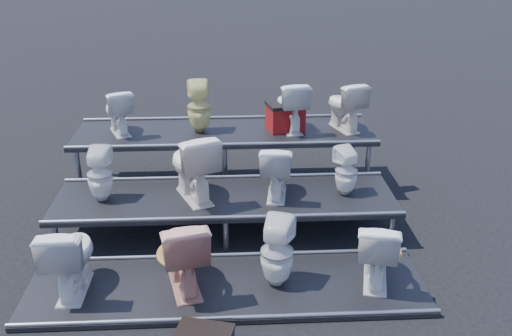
{
  "coord_description": "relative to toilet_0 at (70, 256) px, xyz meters",
  "views": [
    {
      "loc": [
        0.04,
        -6.36,
        3.6
      ],
      "look_at": [
        0.39,
        0.1,
        0.79
      ],
      "focal_mm": 40.0,
      "sensor_mm": 36.0,
      "label": 1
    }
  ],
  "objects": [
    {
      "name": "toilet_1",
      "position": [
        1.14,
        0.0,
        0.02
      ],
      "size": [
        0.65,
        0.92,
        0.85
      ],
      "primitive_type": "imported",
      "rotation": [
        0.0,
        0.0,
        3.37
      ],
      "color": "tan",
      "rests_on": "tier_front"
    },
    {
      "name": "tier_front",
      "position": [
        1.59,
        0.0,
        -0.43
      ],
      "size": [
        4.2,
        1.2,
        0.06
      ],
      "primitive_type": "cube",
      "color": "black",
      "rests_on": "ground"
    },
    {
      "name": "toilet_2",
      "position": [
        2.12,
        0.0,
        -0.02
      ],
      "size": [
        0.44,
        0.44,
        0.77
      ],
      "primitive_type": "imported",
      "rotation": [
        0.0,
        0.0,
        2.82
      ],
      "color": "white",
      "rests_on": "tier_front"
    },
    {
      "name": "toilet_6",
      "position": [
        2.22,
        1.3,
        0.34
      ],
      "size": [
        0.48,
        0.73,
        0.69
      ],
      "primitive_type": "imported",
      "rotation": [
        0.0,
        0.0,
        3.0
      ],
      "color": "white",
      "rests_on": "tier_mid"
    },
    {
      "name": "toilet_11",
      "position": [
        3.3,
        2.6,
        0.75
      ],
      "size": [
        0.59,
        0.78,
        0.7
      ],
      "primitive_type": "imported",
      "rotation": [
        0.0,
        0.0,
        3.46
      ],
      "color": "white",
      "rests_on": "tier_back"
    },
    {
      "name": "red_crate",
      "position": [
        2.46,
        2.62,
        0.57
      ],
      "size": [
        0.55,
        0.48,
        0.35
      ],
      "primitive_type": "cube",
      "rotation": [
        0.0,
        0.0,
        0.22
      ],
      "color": "maroon",
      "rests_on": "tier_back"
    },
    {
      "name": "toilet_0",
      "position": [
        0.0,
        0.0,
        0.0
      ],
      "size": [
        0.46,
        0.8,
        0.81
      ],
      "primitive_type": "imported",
      "rotation": [
        0.0,
        0.0,
        3.13
      ],
      "color": "white",
      "rests_on": "tier_front"
    },
    {
      "name": "toilet_4",
      "position": [
        0.08,
        1.3,
        0.33
      ],
      "size": [
        0.33,
        0.33,
        0.67
      ],
      "primitive_type": "imported",
      "rotation": [
        0.0,
        0.0,
        3.06
      ],
      "color": "white",
      "rests_on": "tier_mid"
    },
    {
      "name": "toilet_9",
      "position": [
        1.24,
        2.6,
        0.76
      ],
      "size": [
        0.36,
        0.36,
        0.73
      ],
      "primitive_type": "imported",
      "rotation": [
        0.0,
        0.0,
        3.23
      ],
      "color": "#DEDA88",
      "rests_on": "tier_back"
    },
    {
      "name": "toilet_3",
      "position": [
        3.17,
        0.0,
        -0.03
      ],
      "size": [
        0.59,
        0.82,
        0.76
      ],
      "primitive_type": "imported",
      "rotation": [
        0.0,
        0.0,
        2.9
      ],
      "color": "white",
      "rests_on": "tier_front"
    },
    {
      "name": "toilet_8",
      "position": [
        0.12,
        2.6,
        0.71
      ],
      "size": [
        0.56,
        0.71,
        0.64
      ],
      "primitive_type": "imported",
      "rotation": [
        0.0,
        0.0,
        3.52
      ],
      "color": "white",
      "rests_on": "tier_back"
    },
    {
      "name": "toilet_10",
      "position": [
        2.53,
        2.6,
        0.76
      ],
      "size": [
        0.5,
        0.76,
        0.72
      ],
      "primitive_type": "imported",
      "rotation": [
        0.0,
        0.0,
        3.29
      ],
      "color": "white",
      "rests_on": "tier_back"
    },
    {
      "name": "tier_mid",
      "position": [
        1.59,
        1.3,
        -0.23
      ],
      "size": [
        4.2,
        1.2,
        0.46
      ],
      "primitive_type": "cube",
      "color": "black",
      "rests_on": "ground"
    },
    {
      "name": "toilet_5",
      "position": [
        1.2,
        1.3,
        0.43
      ],
      "size": [
        0.76,
        0.96,
        0.86
      ],
      "primitive_type": "imported",
      "rotation": [
        0.0,
        0.0,
        3.53
      ],
      "color": "white",
      "rests_on": "tier_mid"
    },
    {
      "name": "tier_back",
      "position": [
        1.59,
        2.6,
        -0.03
      ],
      "size": [
        4.2,
        1.2,
        0.86
      ],
      "primitive_type": "cube",
      "color": "black",
      "rests_on": "ground"
    },
    {
      "name": "toilet_7",
      "position": [
        3.09,
        1.3,
        0.3
      ],
      "size": [
        0.35,
        0.36,
        0.62
      ],
      "primitive_type": "imported",
      "rotation": [
        0.0,
        0.0,
        3.47
      ],
      "color": "white",
      "rests_on": "tier_mid"
    },
    {
      "name": "ground",
      "position": [
        1.59,
        1.3,
        -0.46
      ],
      "size": [
        80.0,
        80.0,
        0.0
      ],
      "primitive_type": "plane",
      "color": "black",
      "rests_on": "ground"
    }
  ]
}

